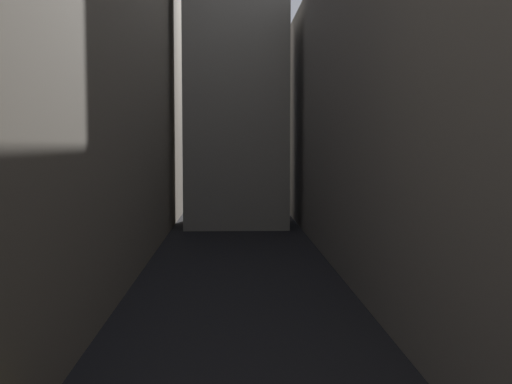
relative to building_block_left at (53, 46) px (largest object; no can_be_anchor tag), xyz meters
name	(u,v)px	position (x,y,z in m)	size (l,w,h in m)	color
ground_plane	(239,274)	(10.50, -2.00, -12.74)	(264.00, 264.00, 0.00)	black
building_block_left	(53,46)	(0.00, 0.00, 0.00)	(10.00, 108.00, 25.48)	#756B5B
building_block_right	(426,103)	(21.41, 0.00, -3.19)	(10.81, 108.00, 19.09)	slate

